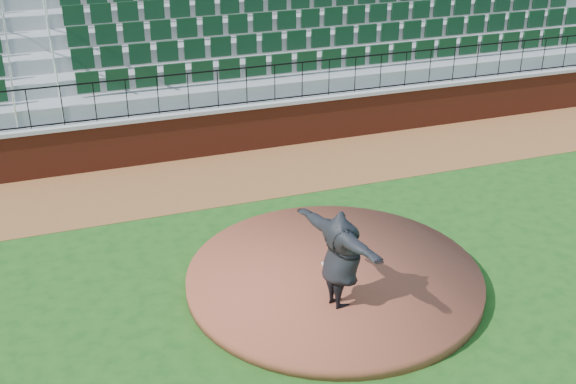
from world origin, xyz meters
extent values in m
plane|color=#1C4B15|center=(0.00, 0.00, 0.00)|extent=(90.00, 90.00, 0.00)
cube|color=brown|center=(0.00, 5.40, 0.01)|extent=(34.00, 3.20, 0.01)
cube|color=maroon|center=(0.00, 7.00, 0.60)|extent=(34.00, 0.35, 1.20)
cube|color=#B7B7B7|center=(0.00, 7.00, 1.25)|extent=(34.00, 0.45, 0.10)
cube|color=maroon|center=(0.00, 12.52, 2.75)|extent=(34.00, 0.50, 5.50)
cylinder|color=brown|center=(0.37, -0.07, 0.12)|extent=(5.63, 5.63, 0.25)
cube|color=white|center=(0.53, 0.24, 0.27)|extent=(0.54, 0.15, 0.04)
imported|color=black|center=(0.05, -1.06, 1.18)|extent=(1.17, 2.37, 1.86)
camera|label=1|loc=(-4.37, -10.77, 7.60)|focal=44.96mm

